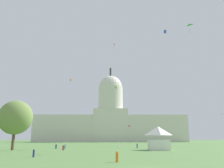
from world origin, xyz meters
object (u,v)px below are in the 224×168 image
Objects in this scene: tree_west_near at (15,117)px; person_white_deep_crowd at (118,146)px; person_navy_mid_left at (34,153)px; person_maroon_mid_center at (63,148)px; capitol_building at (110,120)px; kite_magenta_low at (129,126)px; kite_blue_high at (165,32)px; kite_green_high at (189,25)px; event_tent at (158,138)px; person_navy_lawn_far_right at (56,147)px; kite_orange_high at (71,80)px; kite_lime_mid at (116,88)px; kite_red_high at (114,45)px; person_orange_front_left at (117,157)px; person_denim_back_left at (65,147)px; person_navy_aisle_center at (137,146)px.

person_white_deep_crowd is at bearing 23.02° from tree_west_near.
person_navy_mid_left is 0.99× the size of person_maroon_mid_center.
kite_magenta_low is at bearing -55.69° from capitol_building.
kite_blue_high is 0.51× the size of kite_green_high.
kite_magenta_low is (15.11, -22.14, -6.07)m from capitol_building.
kite_green_high is (23.29, -143.92, 18.25)m from capitol_building.
person_navy_lawn_far_right is at bearing 166.39° from event_tent.
tree_west_near reaches higher than kite_magenta_low.
event_tent is at bearing -0.79° from tree_west_near.
kite_blue_high is at bearing 68.42° from kite_orange_high.
kite_lime_mid is at bearing 65.60° from tree_west_near.
capitol_building is 42.05× the size of kite_red_high.
capitol_building is at bearing 168.54° from person_orange_front_left.
capitol_building reaches higher than person_navy_mid_left.
kite_magenta_low is 124.45m from kite_green_high.
kite_blue_high is (36.35, 5.52, 43.66)m from person_denim_back_left.
kite_lime_mid is at bearing -110.76° from kite_magenta_low.
person_navy_lawn_far_right is at bearing 62.35° from person_denim_back_left.
capitol_building is at bearing 98.48° from person_navy_lawn_far_right.
kite_blue_high reaches higher than person_maroon_mid_center.
person_navy_mid_left is 0.94× the size of person_white_deep_crowd.
person_orange_front_left reaches higher than person_denim_back_left.
kite_lime_mid is (21.49, 62.56, 33.60)m from person_navy_lawn_far_right.
person_navy_mid_left is 56.68m from kite_green_high.
person_denim_back_left is 73.19m from kite_lime_mid.
kite_orange_high reaches higher than person_denim_back_left.
person_white_deep_crowd is at bearing 130.77° from event_tent.
person_navy_aisle_center reaches higher than person_denim_back_left.
person_navy_lawn_far_right is 58.94m from kite_blue_high.
kite_magenta_low is (33.58, 109.22, 12.26)m from person_navy_lawn_far_right.
person_navy_mid_left is 23.99m from person_maroon_mid_center.
kite_orange_high is at bearing 90.03° from tree_west_near.
kite_magenta_low is at bearing 90.97° from event_tent.
tree_west_near is at bearing -178.74° from event_tent.
person_white_deep_crowd is at bearing -174.16° from kite_green_high.
kite_green_high is (22.10, -46.79, -13.57)m from kite_red_high.
kite_orange_high reaches higher than kite_blue_high.
person_navy_mid_left is (-15.06, -164.04, -18.33)m from capitol_building.
person_maroon_mid_center is 80.70m from kite_lime_mid.
person_white_deep_crowd is at bearing -89.14° from capitol_building.
event_tent is (12.90, -140.15, -15.61)m from capitol_building.
tree_west_near is 9.45× the size of person_navy_mid_left.
kite_lime_mid is (1.14, 57.61, 33.55)m from person_white_deep_crowd.
person_navy_mid_left is at bearing -95.24° from capitol_building.
kite_orange_high is at bearing 171.35° from kite_blue_high.
tree_west_near is 5.28× the size of kite_green_high.
kite_orange_high is at bearing -132.79° from kite_red_high.
person_orange_front_left is 1.38× the size of kite_magenta_low.
kite_lime_mid reaches higher than person_white_deep_crowd.
event_tent is at bearing 0.83° from person_navy_lawn_far_right.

